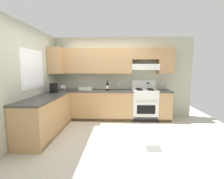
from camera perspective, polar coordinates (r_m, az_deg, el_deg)
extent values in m
plane|color=beige|center=(4.02, -4.86, -15.58)|extent=(7.04, 7.04, 0.00)
cube|color=slate|center=(3.48, 14.47, -19.53)|extent=(0.30, 0.30, 0.01)
cube|color=#B7BAA3|center=(5.30, 2.13, 4.21)|extent=(4.68, 0.12, 2.55)
cube|color=tan|center=(5.12, -6.48, 9.94)|extent=(2.37, 0.34, 0.76)
cube|color=tan|center=(5.26, 18.48, 9.54)|extent=(0.46, 0.34, 0.76)
cube|color=tan|center=(5.14, 11.63, 12.18)|extent=(0.80, 0.34, 0.34)
cube|color=white|center=(5.08, 11.59, 7.83)|extent=(0.80, 0.46, 0.17)
cube|color=white|center=(4.86, 11.99, 6.96)|extent=(0.80, 0.03, 0.04)
sphere|color=silver|center=(4.93, -6.76, 7.01)|extent=(0.02, 0.02, 0.02)
sphere|color=silver|center=(5.07, 18.58, 6.69)|extent=(0.02, 0.02, 0.02)
sphere|color=silver|center=(5.09, 19.27, 6.67)|extent=(0.02, 0.02, 0.02)
cube|color=silver|center=(5.24, 2.50, 2.04)|extent=(0.08, 0.01, 0.12)
cube|color=silver|center=(5.24, 2.50, 2.27)|extent=(0.03, 0.00, 0.03)
cube|color=silver|center=(5.24, 2.50, 1.80)|extent=(0.03, 0.00, 0.03)
cube|color=silver|center=(5.43, 17.36, 1.89)|extent=(0.08, 0.01, 0.12)
cube|color=silver|center=(5.42, 17.38, 2.12)|extent=(0.03, 0.00, 0.03)
cube|color=silver|center=(5.43, 17.36, 1.66)|extent=(0.03, 0.00, 0.03)
cube|color=#B7BAA3|center=(4.33, -26.71, 2.73)|extent=(0.12, 4.00, 2.55)
cube|color=white|center=(4.29, -26.31, 6.40)|extent=(0.04, 1.00, 0.92)
cube|color=white|center=(4.28, -26.08, 6.41)|extent=(0.01, 0.90, 0.82)
cube|color=white|center=(4.28, -26.04, 6.42)|extent=(0.01, 0.90, 0.02)
cube|color=tan|center=(5.22, -18.79, 9.55)|extent=(0.34, 0.64, 0.76)
cube|color=tan|center=(5.11, -6.69, -5.47)|extent=(2.43, 0.61, 0.87)
cube|color=#3D3A38|center=(5.03, -6.76, -0.40)|extent=(2.46, 0.63, 0.04)
cube|color=tan|center=(5.23, 17.67, -5.46)|extent=(0.38, 0.61, 0.87)
cube|color=#3D3A38|center=(5.15, 17.87, -0.52)|extent=(0.40, 0.63, 0.04)
cube|color=black|center=(4.89, -0.35, -10.75)|extent=(3.54, 0.06, 0.09)
sphere|color=silver|center=(4.86, -13.00, -3.33)|extent=(0.03, 0.03, 0.03)
sphere|color=silver|center=(4.90, 19.40, -3.47)|extent=(0.03, 0.03, 0.03)
cube|color=tan|center=(4.21, -22.22, -8.77)|extent=(0.61, 1.89, 0.87)
cube|color=#3D3A38|center=(4.11, -22.53, -2.65)|extent=(0.63, 1.91, 0.04)
cube|color=black|center=(4.23, -18.46, -14.12)|extent=(0.06, 1.85, 0.09)
cube|color=white|center=(5.11, 11.42, -5.34)|extent=(0.76, 0.58, 0.91)
cube|color=black|center=(4.85, 11.94, -6.96)|extent=(0.53, 0.01, 0.26)
cylinder|color=silver|center=(4.77, 12.07, -4.24)|extent=(0.65, 0.02, 0.02)
cube|color=#333333|center=(4.92, 11.85, -10.18)|extent=(0.70, 0.01, 0.11)
cube|color=white|center=(5.03, 11.55, -0.17)|extent=(0.76, 0.58, 0.02)
cube|color=white|center=(5.28, 11.12, 1.68)|extent=(0.76, 0.04, 0.29)
cube|color=#053F0C|center=(5.28, 12.59, 2.18)|extent=(0.09, 0.01, 0.04)
cylinder|color=black|center=(4.87, 9.84, -0.16)|extent=(0.19, 0.19, 0.02)
cylinder|color=black|center=(4.87, 9.84, -0.23)|extent=(0.07, 0.07, 0.01)
cylinder|color=black|center=(4.92, 13.77, -0.18)|extent=(0.19, 0.19, 0.02)
cylinder|color=black|center=(4.92, 13.77, -0.24)|extent=(0.07, 0.07, 0.01)
cylinder|color=black|center=(5.14, 9.44, 0.25)|extent=(0.19, 0.19, 0.02)
cylinder|color=black|center=(5.14, 9.44, 0.18)|extent=(0.07, 0.07, 0.01)
cylinder|color=black|center=(5.20, 13.16, 0.23)|extent=(0.19, 0.19, 0.02)
cylinder|color=black|center=(5.20, 13.16, 0.16)|extent=(0.07, 0.07, 0.01)
cylinder|color=white|center=(5.24, 8.88, 1.40)|extent=(0.04, 0.02, 0.04)
cylinder|color=white|center=(5.26, 10.41, 1.39)|extent=(0.04, 0.02, 0.04)
cylinder|color=white|center=(5.28, 11.92, 1.38)|extent=(0.04, 0.02, 0.04)
cylinder|color=white|center=(5.30, 13.42, 1.36)|extent=(0.04, 0.02, 0.04)
cylinder|color=black|center=(4.86, -1.59, 0.92)|extent=(0.08, 0.08, 0.22)
cone|color=black|center=(4.85, -1.60, 2.42)|extent=(0.08, 0.08, 0.04)
cylinder|color=black|center=(4.84, -1.60, 3.12)|extent=(0.03, 0.03, 0.08)
cylinder|color=gold|center=(4.84, -1.60, 3.49)|extent=(0.03, 0.03, 0.02)
cube|color=silver|center=(4.82, -1.62, 0.81)|extent=(0.07, 0.00, 0.10)
cube|color=white|center=(5.14, -9.19, 0.03)|extent=(0.32, 0.22, 0.02)
cube|color=white|center=(5.01, -9.50, 0.18)|extent=(0.40, 0.01, 0.08)
cube|color=white|center=(5.27, -8.92, 0.54)|extent=(0.40, 0.01, 0.08)
cube|color=white|center=(5.18, -11.29, 0.37)|extent=(0.01, 0.25, 0.08)
cube|color=white|center=(5.10, -7.08, 0.36)|extent=(0.01, 0.25, 0.08)
cylinder|color=black|center=(4.71, -19.90, 0.49)|extent=(0.21, 0.21, 0.25)
torus|color=black|center=(4.70, -19.97, 1.98)|extent=(0.23, 0.23, 0.01)
cylinder|color=white|center=(5.36, -16.93, 0.74)|extent=(0.13, 0.13, 0.13)
cylinder|color=#9E7A51|center=(5.38, -17.59, 0.74)|extent=(0.01, 0.04, 0.04)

